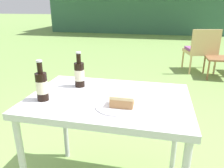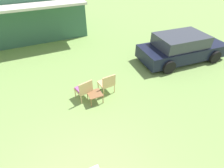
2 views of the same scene
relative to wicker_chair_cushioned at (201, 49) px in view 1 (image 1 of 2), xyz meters
name	(u,v)px [view 1 (image 1 of 2)]	position (x,y,z in m)	size (l,w,h in m)	color
cabin_building	(139,3)	(-2.08, 7.84, 0.92)	(8.17, 5.35, 2.77)	#38664C
wicker_chair_cushioned	(201,49)	(0.00, 0.00, 0.00)	(0.64, 0.63, 0.86)	tan
garden_side_table	(220,60)	(0.30, -0.31, -0.13)	(0.50, 0.48, 0.38)	brown
patio_table	(109,108)	(-1.09, -3.35, 0.20)	(0.99, 0.67, 0.75)	silver
cake_on_plate	(120,103)	(-0.99, -3.47, 0.30)	(0.24, 0.24, 0.08)	white
cola_bottle_near	(79,74)	(-1.32, -3.21, 0.37)	(0.07, 0.07, 0.24)	black
cola_bottle_far	(42,86)	(-1.46, -3.47, 0.37)	(0.07, 0.07, 0.24)	black
fork	(106,104)	(-1.07, -3.46, 0.28)	(0.18, 0.01, 0.01)	silver
loose_bottle_cap	(120,99)	(-1.01, -3.37, 0.28)	(0.03, 0.03, 0.01)	silver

